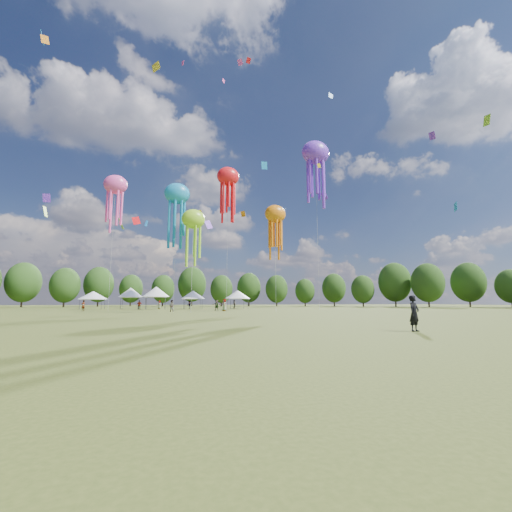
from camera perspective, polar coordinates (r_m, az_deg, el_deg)
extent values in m
plane|color=#384416|center=(17.48, 1.96, -12.67)|extent=(300.00, 300.00, 0.00)
imported|color=black|center=(18.58, 25.54, -8.86)|extent=(0.76, 0.63, 1.79)
imported|color=gray|center=(50.39, -14.33, -8.32)|extent=(0.93, 0.79, 1.70)
imported|color=gray|center=(72.88, -16.25, -8.04)|extent=(0.82, 0.97, 1.69)
imported|color=gray|center=(75.13, -3.78, -8.25)|extent=(0.92, 1.06, 1.86)
imported|color=gray|center=(69.09, -11.36, -8.24)|extent=(1.10, 0.66, 1.66)
imported|color=gray|center=(65.95, -19.42, -7.95)|extent=(1.05, 0.56, 1.71)
imported|color=gray|center=(57.39, -6.77, -8.36)|extent=(1.76, 1.13, 1.81)
imported|color=gray|center=(59.43, -27.55, -7.56)|extent=(0.69, 0.75, 1.72)
imported|color=gray|center=(54.15, -5.49, -8.38)|extent=(1.02, 1.09, 1.88)
cylinder|color=#47474C|center=(72.43, -28.04, -7.37)|extent=(0.08, 0.08, 1.87)
cylinder|color=#47474C|center=(76.19, -27.44, -7.39)|extent=(0.08, 0.08, 1.87)
cylinder|color=#47474C|center=(71.73, -25.01, -7.56)|extent=(0.08, 0.08, 1.87)
cylinder|color=#47474C|center=(75.54, -24.56, -7.56)|extent=(0.08, 0.08, 1.87)
cube|color=white|center=(73.95, -26.22, -6.71)|extent=(4.24, 4.24, 0.10)
cone|color=white|center=(73.96, -26.18, -6.05)|extent=(5.52, 5.52, 1.60)
cylinder|color=#47474C|center=(73.52, -22.23, -7.51)|extent=(0.08, 0.08, 2.33)
cylinder|color=#47474C|center=(76.88, -21.96, -7.52)|extent=(0.08, 0.08, 2.33)
cylinder|color=#47474C|center=(73.24, -19.59, -7.64)|extent=(0.08, 0.08, 2.33)
cylinder|color=#47474C|center=(76.61, -19.43, -7.64)|extent=(0.08, 0.08, 2.33)
cube|color=white|center=(75.05, -20.76, -6.65)|extent=(3.78, 3.78, 0.10)
cone|color=white|center=(75.07, -20.72, -5.85)|extent=(4.91, 4.91, 2.00)
cylinder|color=#47474C|center=(65.95, -18.44, -7.73)|extent=(0.08, 0.08, 2.32)
cylinder|color=#47474C|center=(69.49, -18.32, -7.72)|extent=(0.08, 0.08, 2.32)
cylinder|color=#47474C|center=(65.90, -15.33, -7.85)|extent=(0.08, 0.08, 2.32)
cylinder|color=#47474C|center=(69.45, -15.36, -7.83)|extent=(0.08, 0.08, 2.32)
cube|color=white|center=(67.68, -16.82, -6.76)|extent=(3.95, 3.95, 0.10)
cone|color=white|center=(67.70, -16.79, -5.88)|extent=(5.13, 5.13, 1.99)
cylinder|color=#47474C|center=(68.07, -12.12, -8.09)|extent=(0.08, 0.08, 1.96)
cylinder|color=#47474C|center=(71.49, -12.31, -8.07)|extent=(0.08, 0.08, 1.96)
cylinder|color=#47474C|center=(68.39, -9.23, -8.16)|extent=(0.08, 0.08, 1.96)
cylinder|color=#47474C|center=(71.79, -9.56, -8.14)|extent=(0.08, 0.08, 1.96)
cube|color=white|center=(69.91, -10.78, -7.27)|extent=(3.82, 3.82, 0.10)
cone|color=white|center=(69.93, -10.76, -6.54)|extent=(4.97, 4.97, 1.68)
cylinder|color=#47474C|center=(68.40, -4.38, -8.22)|extent=(0.08, 0.08, 2.03)
cylinder|color=#47474C|center=(72.00, -4.97, -8.19)|extent=(0.08, 0.08, 2.03)
cylinder|color=#47474C|center=(69.23, -1.37, -8.23)|extent=(0.08, 0.08, 2.03)
cylinder|color=#47474C|center=(72.79, -2.11, -8.21)|extent=(0.08, 0.08, 2.03)
cube|color=white|center=(70.58, -3.20, -7.35)|extent=(4.07, 4.07, 0.10)
cone|color=white|center=(70.59, -3.20, -6.61)|extent=(5.29, 5.29, 1.74)
ellipsoid|color=#1787C6|center=(49.19, -13.40, 10.37)|extent=(3.57, 2.50, 3.04)
cylinder|color=beige|center=(47.29, -13.72, 0.72)|extent=(0.03, 0.03, 16.67)
ellipsoid|color=red|center=(66.99, -4.82, 13.47)|extent=(4.37, 3.06, 3.71)
cylinder|color=beige|center=(63.45, -4.96, 2.55)|extent=(0.03, 0.03, 25.79)
ellipsoid|color=orange|center=(50.70, 3.32, 7.23)|extent=(3.24, 2.27, 2.75)
cylinder|color=beige|center=(49.30, 3.39, -1.02)|extent=(0.03, 0.03, 14.65)
ellipsoid|color=#FF4BA8|center=(63.54, -22.98, 11.24)|extent=(3.93, 2.75, 3.34)
cylinder|color=beige|center=(60.99, -23.52, 1.59)|extent=(0.03, 0.03, 21.58)
ellipsoid|color=#A1EA26|center=(46.23, -10.71, 6.26)|extent=(3.16, 2.21, 2.69)
cylinder|color=beige|center=(45.12, -10.91, -1.54)|extent=(0.03, 0.03, 12.63)
ellipsoid|color=#7732E0|center=(68.07, 10.17, 17.06)|extent=(5.48, 3.84, 4.66)
cylinder|color=beige|center=(63.26, 10.50, 4.63)|extent=(0.03, 0.03, 30.00)
cube|color=#1787C6|center=(70.99, -32.83, 28.98)|extent=(0.60, 1.39, 1.80)
cube|color=#FF4BA8|center=(58.67, -2.74, 30.31)|extent=(0.90, 0.46, 1.07)
cube|color=#7732E0|center=(85.53, -8.15, 5.35)|extent=(2.36, 1.10, 2.59)
cube|color=red|center=(87.97, 9.21, 14.59)|extent=(0.84, 0.17, 1.00)
cube|color=orange|center=(56.78, -32.52, 28.86)|extent=(1.04, 0.41, 1.30)
cube|color=yellow|center=(65.35, -9.73, 7.14)|extent=(1.39, 0.58, 1.54)
cube|color=#A1EA26|center=(53.92, 34.88, 18.58)|extent=(0.25, 1.32, 1.57)
cube|color=blue|center=(79.04, 12.71, 25.28)|extent=(1.38, 0.56, 1.63)
cube|color=#FF4BA8|center=(86.93, -12.46, 29.64)|extent=(0.48, 0.84, 1.12)
cube|color=#7732E0|center=(62.55, 28.00, 17.77)|extent=(0.80, 1.12, 1.19)
cube|color=yellow|center=(69.12, -16.80, 28.68)|extent=(1.53, 1.67, 2.45)
cube|color=#A1EA26|center=(77.84, -22.15, 5.12)|extent=(1.44, 2.64, 2.62)
cube|color=#1787C6|center=(73.45, 1.45, 15.27)|extent=(1.41, 0.17, 1.77)
cube|color=#7732E0|center=(73.00, 11.66, 10.08)|extent=(1.01, 1.48, 1.93)
cube|color=red|center=(69.29, -1.31, 30.54)|extent=(0.89, 0.56, 0.95)
cube|color=orange|center=(87.75, -2.23, 7.24)|extent=(1.31, 1.15, 1.47)
cube|color=yellow|center=(59.33, 10.75, 15.01)|extent=(0.73, 0.12, 0.85)
cube|color=#A1EA26|center=(72.40, -32.46, 6.46)|extent=(0.48, 1.64, 2.03)
cube|color=blue|center=(68.82, -18.31, 5.36)|extent=(0.67, 0.93, 1.18)
cube|color=#1787C6|center=(58.34, 31.07, 7.25)|extent=(0.65, 1.09, 1.48)
cube|color=#FF4BA8|center=(80.72, -5.60, 27.76)|extent=(0.77, 0.82, 1.20)
cube|color=#7732E0|center=(54.09, -32.30, 8.42)|extent=(0.95, 0.56, 1.22)
cube|color=red|center=(79.84, -19.88, 5.74)|extent=(2.10, 0.96, 2.24)
cylinder|color=#38281C|center=(108.02, -35.28, -6.30)|extent=(0.44, 0.44, 3.41)
ellipsoid|color=#254416|center=(108.14, -35.07, -3.71)|extent=(8.53, 8.53, 10.66)
cylinder|color=#38281C|center=(104.69, -30.13, -6.77)|extent=(0.44, 0.44, 3.07)
ellipsoid|color=#254416|center=(104.79, -29.96, -4.37)|extent=(7.66, 7.66, 9.58)
cylinder|color=#38281C|center=(111.40, -25.52, -6.97)|extent=(0.44, 0.44, 3.43)
ellipsoid|color=#254416|center=(111.53, -25.37, -4.44)|extent=(8.58, 8.58, 10.73)
cylinder|color=#38281C|center=(115.92, -20.77, -7.35)|extent=(0.44, 0.44, 2.95)
ellipsoid|color=#254416|center=(116.00, -20.67, -5.26)|extent=(7.37, 7.37, 9.21)
cylinder|color=#38281C|center=(111.64, -15.74, -7.58)|extent=(0.44, 0.44, 2.89)
ellipsoid|color=#254416|center=(111.72, -15.67, -5.44)|extent=(7.23, 7.23, 9.04)
cylinder|color=#38281C|center=(116.52, -10.98, -7.49)|extent=(0.44, 0.44, 3.84)
ellipsoid|color=#254416|center=(116.67, -10.91, -4.78)|extent=(9.60, 9.60, 11.99)
cylinder|color=#38281C|center=(106.64, -5.98, -7.84)|extent=(0.44, 0.44, 2.84)
ellipsoid|color=#254416|center=(106.72, -5.95, -5.64)|extent=(7.11, 7.11, 8.89)
cylinder|color=#38281C|center=(111.26, -1.23, -7.80)|extent=(0.44, 0.44, 3.16)
ellipsoid|color=#254416|center=(111.36, -1.22, -5.46)|extent=(7.91, 7.91, 9.88)
cylinder|color=#38281C|center=(108.05, 3.58, -7.86)|extent=(0.44, 0.44, 2.88)
ellipsoid|color=#254416|center=(108.13, 3.56, -5.66)|extent=(7.21, 7.21, 9.01)
cylinder|color=#38281C|center=(113.90, 8.44, -7.85)|extent=(0.44, 0.44, 2.63)
ellipsoid|color=#254416|center=(113.96, 8.40, -5.95)|extent=(6.57, 6.57, 8.22)
cylinder|color=#38281C|center=(114.81, 13.30, -7.60)|extent=(0.44, 0.44, 3.13)
ellipsoid|color=#254416|center=(114.90, 13.22, -5.36)|extent=(7.81, 7.81, 9.77)
cylinder|color=#38281C|center=(106.26, 17.94, -7.54)|extent=(0.44, 0.44, 2.72)
ellipsoid|color=#254416|center=(106.33, 17.85, -5.43)|extent=(6.80, 6.80, 8.50)
cylinder|color=#38281C|center=(109.43, 22.87, -7.02)|extent=(0.44, 0.44, 3.81)
ellipsoid|color=#254416|center=(109.59, 22.71, -4.16)|extent=(9.52, 9.52, 11.90)
cylinder|color=#38281C|center=(104.90, 27.55, -6.82)|extent=(0.44, 0.44, 3.51)
ellipsoid|color=#254416|center=(105.04, 27.38, -4.07)|extent=(8.78, 8.78, 10.97)
cylinder|color=#38281C|center=(113.05, 32.84, -6.43)|extent=(0.44, 0.44, 3.64)
ellipsoid|color=#254416|center=(113.19, 32.65, -3.79)|extent=(9.10, 9.10, 11.37)
cylinder|color=#38281C|center=(110.56, 37.71, -6.25)|extent=(0.44, 0.44, 2.87)
ellipsoid|color=#254416|center=(110.63, 37.53, -4.11)|extent=(7.18, 7.18, 8.98)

